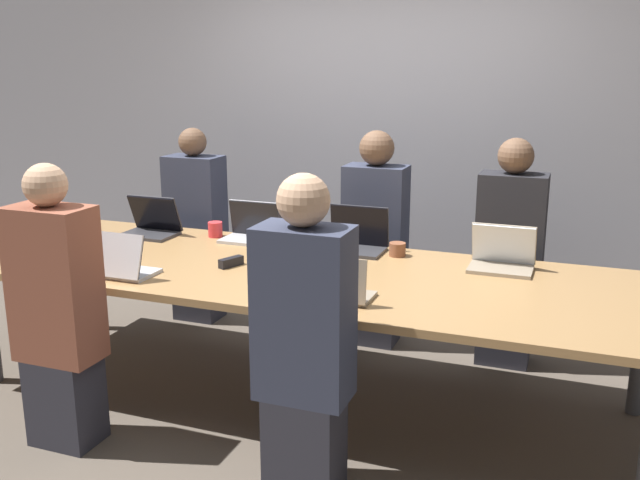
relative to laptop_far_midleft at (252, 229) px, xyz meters
The scene contains 19 objects.
ground_plane 1.10m from the laptop_far_midleft, 43.48° to the right, with size 24.00×24.00×0.00m, color brown.
curtain_wall 1.44m from the laptop_far_midleft, 66.53° to the left, with size 12.00×0.06×2.80m.
conference_table 0.73m from the laptop_far_midleft, 43.48° to the right, with size 3.90×1.28×0.75m.
laptop_far_midleft is the anchor object (origin of this frame).
cup_far_midleft 0.26m from the laptop_far_midleft, behind, with size 0.09×0.09×0.10m.
bottle_far_midleft 0.27m from the laptop_far_midleft, 23.43° to the right, with size 0.06×0.06×0.22m.
laptop_near_midright 1.27m from the laptop_far_midleft, 46.24° to the right, with size 0.36×0.22×0.23m.
person_near_midright 1.60m from the laptop_far_midleft, 56.06° to the right, with size 0.40×0.24×1.42m.
cup_near_midright 1.05m from the laptop_far_midleft, 55.03° to the right, with size 0.09×0.09×0.09m.
laptop_far_right 1.56m from the laptop_far_midleft, ahead, with size 0.34×0.25×0.25m.
person_far_right 1.61m from the laptop_far_midleft, 14.78° to the left, with size 0.40×0.24×1.42m.
laptop_far_center 0.69m from the laptop_far_midleft, ahead, with size 0.36×0.26×0.26m.
person_far_center 0.82m from the laptop_far_midleft, 32.47° to the left, with size 0.40×0.24×1.43m.
cup_far_center 0.96m from the laptop_far_midleft, ahead, with size 0.10×0.10×0.08m.
laptop_near_left 1.00m from the laptop_far_midleft, 107.98° to the right, with size 0.34×0.24×0.24m.
person_near_left 1.42m from the laptop_far_midleft, 105.41° to the right, with size 0.40×0.24×1.41m.
laptop_far_left 0.68m from the laptop_far_midleft, behind, with size 0.35×0.26×0.26m.
person_far_left 0.80m from the laptop_far_midleft, 147.09° to the left, with size 0.40×0.24×1.40m.
stapler 0.60m from the laptop_far_midleft, 75.16° to the right, with size 0.10×0.16×0.05m.
Camera 1 is at (1.43, -3.44, 1.87)m, focal length 40.00 mm.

